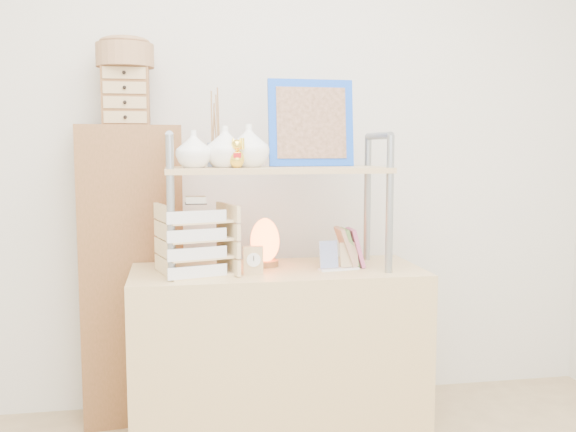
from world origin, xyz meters
The scene contains 9 objects.
desk centered at (0.00, 1.20, 0.38)m, with size 1.20×0.50×0.75m, color tan.
cabinet centered at (-0.62, 1.57, 0.68)m, with size 0.45×0.24×1.35m, color brown.
hutch centered at (-0.07, 1.21, 1.21)m, with size 0.90×0.34×0.79m.
letter_tray centered at (-0.33, 1.15, 0.87)m, with size 0.31×0.30×0.31m.
salt_lamp centered at (-0.04, 1.28, 0.85)m, with size 0.13×0.13×0.20m.
desk_clock centered at (-0.11, 1.11, 0.81)m, with size 0.08×0.04×0.11m.
postcard_stand centered at (0.25, 1.14, 0.78)m, with size 0.17×0.07×0.12m.
drawer_chest centered at (-0.62, 1.55, 1.48)m, with size 0.20×0.16×0.25m.
woven_basket centered at (-0.62, 1.55, 1.65)m, with size 0.25×0.25×0.10m, color olive.
Camera 1 is at (-0.41, -1.39, 1.26)m, focal length 40.00 mm.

